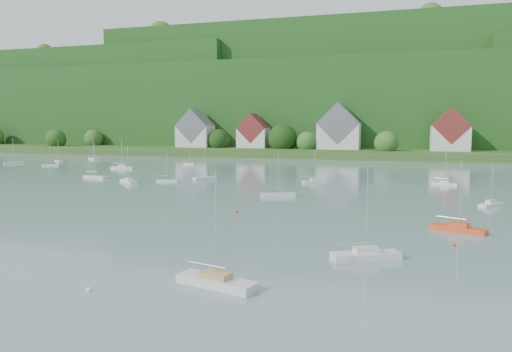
# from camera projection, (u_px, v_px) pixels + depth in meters

# --- Properties ---
(far_shore_strip) EXTENTS (600.00, 60.00, 3.00)m
(far_shore_strip) POSITION_uv_depth(u_px,v_px,m) (330.00, 151.00, 198.50)
(far_shore_strip) COLOR #274B1C
(far_shore_strip) RESTS_ON ground
(forested_ridge) EXTENTS (620.00, 181.22, 69.89)m
(forested_ridge) POSITION_uv_depth(u_px,v_px,m) (348.00, 106.00, 261.49)
(forested_ridge) COLOR #154315
(forested_ridge) RESTS_ON ground
(village_building_0) EXTENTS (14.00, 10.40, 16.00)m
(village_building_0) POSITION_uv_depth(u_px,v_px,m) (195.00, 132.00, 200.77)
(village_building_0) COLOR beige
(village_building_0) RESTS_ON far_shore_strip
(village_building_1) EXTENTS (12.00, 9.36, 14.00)m
(village_building_1) POSITION_uv_depth(u_px,v_px,m) (253.00, 134.00, 195.70)
(village_building_1) COLOR beige
(village_building_1) RESTS_ON far_shore_strip
(village_building_2) EXTENTS (16.00, 11.44, 18.00)m
(village_building_2) POSITION_uv_depth(u_px,v_px,m) (339.00, 130.00, 184.71)
(village_building_2) COLOR beige
(village_building_2) RESTS_ON far_shore_strip
(village_building_3) EXTENTS (13.00, 10.40, 15.50)m
(village_building_3) POSITION_uv_depth(u_px,v_px,m) (450.00, 133.00, 171.61)
(village_building_3) COLOR beige
(village_building_3) RESTS_ON far_shore_strip
(near_sailboat_2) EXTENTS (6.80, 3.46, 8.84)m
(near_sailboat_2) POSITION_uv_depth(u_px,v_px,m) (216.00, 281.00, 36.38)
(near_sailboat_2) COLOR silver
(near_sailboat_2) RESTS_ON ground
(near_sailboat_3) EXTENTS (6.50, 4.46, 8.61)m
(near_sailboat_3) POSITION_uv_depth(u_px,v_px,m) (366.00, 254.00, 43.77)
(near_sailboat_3) COLOR silver
(near_sailboat_3) RESTS_ON ground
(near_sailboat_5) EXTENTS (6.25, 4.09, 8.23)m
(near_sailboat_5) POSITION_uv_depth(u_px,v_px,m) (458.00, 228.00, 55.13)
(near_sailboat_5) COLOR #E14B20
(near_sailboat_5) RESTS_ON ground
(mooring_buoy_1) EXTENTS (0.40, 0.40, 0.40)m
(mooring_buoy_1) POSITION_uv_depth(u_px,v_px,m) (89.00, 291.00, 35.33)
(mooring_buoy_1) COLOR white
(mooring_buoy_1) RESTS_ON ground
(mooring_buoy_2) EXTENTS (0.48, 0.48, 0.48)m
(mooring_buoy_2) POSITION_uv_depth(u_px,v_px,m) (454.00, 246.00, 48.51)
(mooring_buoy_2) COLOR #D25811
(mooring_buoy_2) RESTS_ON ground
(mooring_buoy_3) EXTENTS (0.49, 0.49, 0.49)m
(mooring_buoy_3) POSITION_uv_depth(u_px,v_px,m) (236.00, 213.00, 67.08)
(mooring_buoy_3) COLOR #D25811
(mooring_buoy_3) RESTS_ON ground
(far_sailboat_cluster) EXTENTS (189.46, 72.28, 8.71)m
(far_sailboat_cluster) POSITION_uv_depth(u_px,v_px,m) (261.00, 173.00, 119.66)
(far_sailboat_cluster) COLOR silver
(far_sailboat_cluster) RESTS_ON ground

